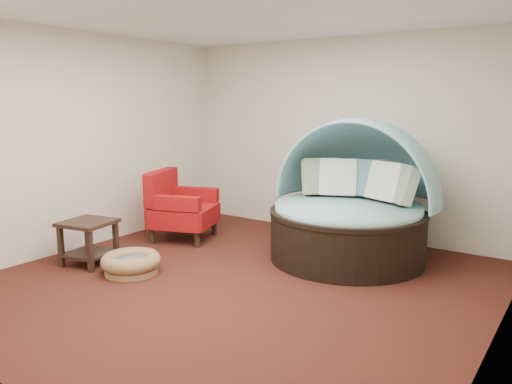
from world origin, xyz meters
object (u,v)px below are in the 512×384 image
Objects in this scene: pet_basket at (131,263)px; side_table at (88,236)px; red_armchair at (179,208)px; canopy_daybed at (352,194)px.

side_table is (-0.66, -0.06, 0.22)m from pet_basket.
pet_basket is at bearing -87.73° from red_armchair.
side_table is at bearing -113.77° from red_armchair.
canopy_daybed reaches higher than pet_basket.
red_armchair is (-0.55, 1.39, 0.33)m from pet_basket.
red_armchair is 1.45m from side_table.
pet_basket is 0.70m from side_table.
canopy_daybed reaches higher than side_table.
side_table is at bearing -141.22° from canopy_daybed.
canopy_daybed is at bearing 39.66° from side_table.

